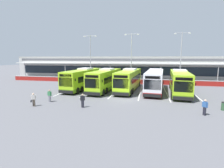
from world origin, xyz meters
TOP-DOWN VIEW (x-y plane):
  - ground_plane at (0.00, 0.00)m, footprint 200.00×200.00m
  - terminal_building at (-0.00, 26.91)m, footprint 70.00×13.00m
  - red_barrier_wall at (0.00, 14.50)m, footprint 60.00×0.40m
  - coach_bus_leftmost at (-8.43, 6.56)m, footprint 3.75×12.32m
  - coach_bus_left_centre at (-4.08, 6.12)m, footprint 3.75×12.32m
  - coach_bus_centre at (-0.01, 6.79)m, footprint 3.75×12.32m
  - coach_bus_right_centre at (4.41, 6.67)m, footprint 3.75×12.32m
  - coach_bus_rightmost at (8.26, 5.78)m, footprint 3.75×12.32m
  - bay_stripe_far_west at (-10.50, 6.00)m, footprint 0.14×13.00m
  - bay_stripe_west at (-6.30, 6.00)m, footprint 0.14×13.00m
  - bay_stripe_mid_west at (-2.10, 6.00)m, footprint 0.14×13.00m
  - bay_stripe_centre at (2.10, 6.00)m, footprint 0.14×13.00m
  - bay_stripe_mid_east at (6.30, 6.00)m, footprint 0.14×13.00m
  - bay_stripe_east at (10.50, 6.00)m, footprint 0.14×13.00m
  - pedestrian_with_handbag at (-9.91, -5.72)m, footprint 0.64×0.44m
  - pedestrian_in_dark_coat at (-9.17, -3.50)m, footprint 0.53×0.30m
  - pedestrian_child at (-4.02, -4.99)m, footprint 0.52×0.34m
  - pedestrian_near_bin at (8.97, -4.96)m, footprint 0.48×0.42m
  - lamp_post_west at (-10.66, 17.19)m, footprint 3.24×0.28m
  - lamp_post_centre at (-0.57, 16.10)m, footprint 3.24×0.28m
  - lamp_post_east at (10.02, 16.35)m, footprint 3.24×0.28m
  - litter_bin at (11.56, -2.75)m, footprint 0.54×0.54m

SIDE VIEW (x-z plane):
  - ground_plane at x=0.00m, z-range 0.00..0.00m
  - bay_stripe_far_west at x=-10.50m, z-range 0.00..0.01m
  - bay_stripe_west at x=-6.30m, z-range 0.00..0.01m
  - bay_stripe_mid_west at x=-2.10m, z-range 0.00..0.01m
  - bay_stripe_centre at x=2.10m, z-range 0.00..0.01m
  - bay_stripe_mid_east at x=6.30m, z-range 0.00..0.01m
  - bay_stripe_east at x=10.50m, z-range 0.00..0.01m
  - litter_bin at x=11.56m, z-range 0.00..0.93m
  - red_barrier_wall at x=0.00m, z-range 0.01..1.10m
  - pedestrian_with_handbag at x=-9.91m, z-range 0.05..1.67m
  - pedestrian_in_dark_coat at x=-9.17m, z-range 0.06..1.68m
  - pedestrian_child at x=-4.02m, z-range 0.06..1.68m
  - pedestrian_near_bin at x=8.97m, z-range 0.06..1.68m
  - coach_bus_leftmost at x=-8.43m, z-range -0.10..3.68m
  - coach_bus_left_centre at x=-4.08m, z-range -0.10..3.68m
  - coach_bus_centre at x=-0.01m, z-range -0.10..3.68m
  - coach_bus_right_centre at x=4.41m, z-range -0.10..3.68m
  - coach_bus_rightmost at x=8.26m, z-range -0.10..3.68m
  - terminal_building at x=0.00m, z-range 0.01..6.01m
  - lamp_post_west at x=-10.66m, z-range 0.79..11.79m
  - lamp_post_centre at x=-0.57m, z-range 0.79..11.79m
  - lamp_post_east at x=10.02m, z-range 0.79..11.79m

